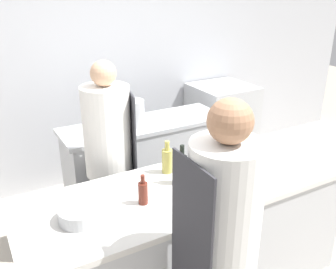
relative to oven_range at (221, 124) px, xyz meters
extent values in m
cube|color=silver|center=(-1.56, 0.40, 0.89)|extent=(8.00, 0.06, 2.80)
cube|color=#B7BABC|center=(-1.56, -1.73, -0.07)|extent=(2.31, 0.77, 0.88)
cube|color=silver|center=(-1.56, -1.73, 0.39)|extent=(2.41, 0.80, 0.04)
cube|color=#B7BABC|center=(-1.31, -0.45, -0.07)|extent=(1.61, 0.53, 0.88)
cube|color=#B7BABC|center=(-1.31, -0.45, 0.39)|extent=(1.68, 0.56, 0.04)
cube|color=#B7BABC|center=(0.00, 0.00, 0.00)|extent=(0.72, 0.70, 1.02)
cube|color=black|center=(0.00, -0.34, -0.23)|extent=(0.57, 0.01, 0.36)
cube|color=black|center=(0.00, -0.34, 0.47)|extent=(0.61, 0.01, 0.06)
cylinder|color=silver|center=(-1.83, -2.41, 0.67)|extent=(0.37, 0.37, 0.74)
cube|color=#2D2D33|center=(-2.02, -2.41, 0.56)|extent=(0.02, 0.35, 0.85)
sphere|color=#9E7051|center=(-1.83, -2.41, 1.15)|extent=(0.21, 0.21, 0.21)
cylinder|color=black|center=(-1.91, -1.03, -0.12)|extent=(0.32, 0.32, 0.78)
cylinder|color=white|center=(-1.91, -1.03, 0.63)|extent=(0.37, 0.37, 0.72)
cube|color=#2D2D33|center=(-1.73, -1.07, 0.53)|extent=(0.10, 0.35, 0.83)
sphere|color=tan|center=(-1.91, -1.03, 1.09)|extent=(0.19, 0.19, 0.19)
cylinder|color=#2D5175|center=(-1.58, -1.93, 0.48)|extent=(0.09, 0.09, 0.15)
cylinder|color=#2D5175|center=(-1.58, -1.93, 0.59)|extent=(0.04, 0.04, 0.06)
cylinder|color=#5B2319|center=(-1.96, -1.77, 0.48)|extent=(0.06, 0.06, 0.14)
cylinder|color=#5B2319|center=(-1.96, -1.77, 0.58)|extent=(0.03, 0.03, 0.06)
cylinder|color=silver|center=(-1.50, -1.85, 0.51)|extent=(0.08, 0.08, 0.20)
cylinder|color=silver|center=(-1.50, -1.85, 0.64)|extent=(0.04, 0.04, 0.08)
cylinder|color=#B2A84C|center=(-1.63, -1.48, 0.50)|extent=(0.08, 0.08, 0.18)
cylinder|color=#B2A84C|center=(-1.63, -1.48, 0.62)|extent=(0.03, 0.03, 0.07)
cylinder|color=#19471E|center=(-1.40, -1.81, 0.47)|extent=(0.07, 0.07, 0.13)
cylinder|color=#19471E|center=(-1.40, -1.81, 0.57)|extent=(0.03, 0.03, 0.05)
cylinder|color=black|center=(-1.62, -1.67, 0.51)|extent=(0.07, 0.07, 0.21)
cylinder|color=black|center=(-1.62, -1.67, 0.66)|extent=(0.03, 0.03, 0.08)
cylinder|color=navy|center=(-1.07, -1.78, 0.44)|extent=(0.20, 0.20, 0.07)
cylinder|color=#B7BABC|center=(-2.37, -1.75, 0.45)|extent=(0.25, 0.25, 0.08)
cube|color=white|center=(-0.82, -1.61, 0.41)|extent=(0.36, 0.22, 0.01)
cylinder|color=#B7BABC|center=(-1.45, -0.47, 0.54)|extent=(0.23, 0.23, 0.25)
camera|label=1|loc=(-2.82, -3.62, 1.71)|focal=40.00mm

